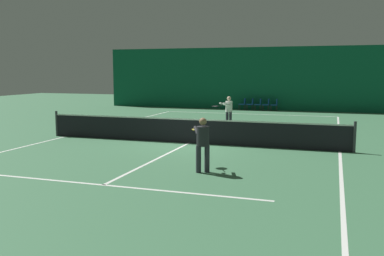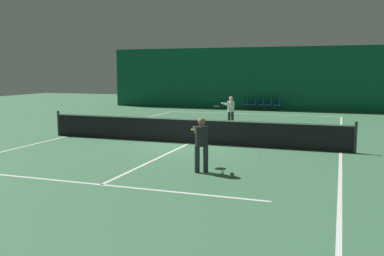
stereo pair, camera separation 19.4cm
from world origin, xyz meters
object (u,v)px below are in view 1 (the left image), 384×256
Objects in this scene: player_near at (203,140)px; courtside_chair_2 at (259,104)px; courtside_chair_3 at (267,104)px; courtside_chair_1 at (251,103)px; tennis_net at (189,130)px; player_far at (228,109)px; courtside_chair_0 at (243,103)px; courtside_chair_4 at (275,104)px.

courtside_chair_2 is at bearing -21.88° from player_near.
courtside_chair_3 is at bearing 90.00° from courtside_chair_2.
player_near is at bearing 6.70° from courtside_chair_1.
tennis_net is at bearing -3.41° from player_near.
tennis_net is 14.29× the size of courtside_chair_3.
player_far is 9.26m from courtside_chair_3.
courtside_chair_2 and courtside_chair_3 have the same top height.
tennis_net reaches higher than courtside_chair_2.
player_near is at bearing 8.37° from courtside_chair_0.
player_far reaches higher than courtside_chair_0.
player_far is 1.79× the size of courtside_chair_3.
tennis_net is at bearing 3.53° from courtside_chair_0.
player_near is 1.79× the size of courtside_chair_3.
courtside_chair_0 is at bearing -90.00° from courtside_chair_4.
courtside_chair_4 is (1.12, 0.00, 0.00)m from courtside_chair_2.
tennis_net is 14.29× the size of courtside_chair_1.
courtside_chair_1 is at bearing 90.00° from courtside_chair_0.
courtside_chair_3 is (0.78, 14.61, -0.03)m from tennis_net.
tennis_net is 14.63m from courtside_chair_0.
tennis_net reaches higher than courtside_chair_0.
courtside_chair_2 and courtside_chair_4 have the same top height.
player_far is 1.79× the size of courtside_chair_4.
player_near is 1.79× the size of courtside_chair_4.
player_near reaches higher than courtside_chair_4.
courtside_chair_2 is (0.22, 14.61, -0.03)m from tennis_net.
courtside_chair_3 is at bearing -150.77° from player_far.
courtside_chair_0 is 1.00× the size of courtside_chair_1.
player_far is at bearing -6.79° from courtside_chair_4.
player_near is 18.98m from courtside_chair_3.
courtside_chair_4 is (1.10, 9.24, -0.39)m from player_far.
courtside_chair_0 is (-1.15, 9.24, -0.39)m from player_far.
tennis_net is 14.29× the size of courtside_chair_2.
courtside_chair_1 is at bearing -90.00° from courtside_chair_2.
courtside_chair_4 is (0.56, 0.00, 0.00)m from courtside_chair_3.
tennis_net is 7.98× the size of player_far.
courtside_chair_1 is 1.00× the size of courtside_chair_3.
player_near reaches higher than tennis_net.
courtside_chair_0 and courtside_chair_1 have the same top height.
player_far is 9.25m from courtside_chair_2.
courtside_chair_1 is at bearing -90.00° from courtside_chair_4.
courtside_chair_4 is (1.35, 14.61, -0.03)m from tennis_net.
courtside_chair_1 is (-2.22, 18.94, -0.39)m from player_near.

